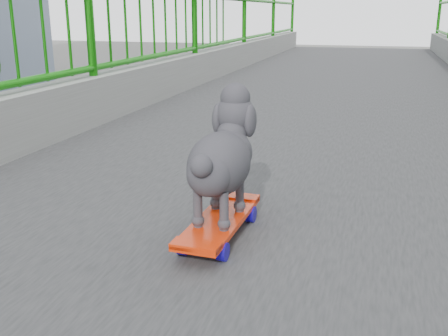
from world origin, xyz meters
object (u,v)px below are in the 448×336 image
skateboard (220,223)px  poodle (222,156)px  car_0 (78,320)px  car_5 (131,265)px

skateboard → poodle: poodle is taller
poodle → car_0: 11.89m
poodle → car_0: poodle is taller
poodle → car_0: size_ratio=0.11×
car_5 → poodle: bearing=-61.1°
skateboard → car_5: 13.82m
skateboard → poodle: bearing=90.0°
poodle → car_5: bearing=120.9°
skateboard → car_0: 11.78m
car_0 → car_5: (0.00, 2.82, 0.04)m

